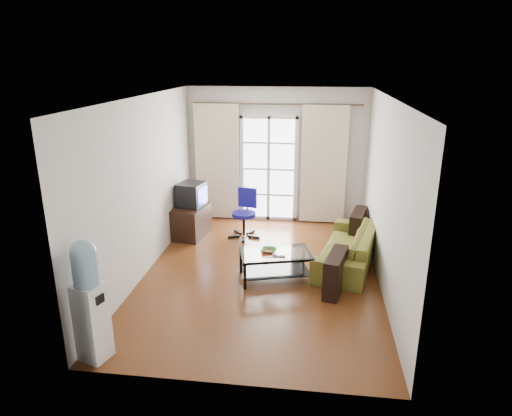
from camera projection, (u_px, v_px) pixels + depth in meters
The scene contains 20 objects.
floor at pixel (261, 273), 7.18m from camera, with size 5.20×5.20×0.00m, color brown.
ceiling at pixel (262, 97), 6.33m from camera, with size 5.20×5.20×0.00m, color white.
wall_back at pixel (276, 155), 9.21m from camera, with size 3.60×0.02×2.70m, color silver.
wall_front at pixel (229, 266), 4.31m from camera, with size 3.60×0.02×2.70m, color silver.
wall_left at pixel (145, 187), 6.98m from camera, with size 0.02×5.20×2.70m, color silver.
wall_right at pixel (386, 195), 6.54m from camera, with size 0.02×5.20×2.70m, color silver.
french_door at pixel (269, 169), 9.26m from camera, with size 1.16×0.06×2.15m.
curtain_rod at pixel (277, 104), 8.79m from camera, with size 0.04×0.04×3.30m, color #4C3F2D.
curtain_left at pixel (217, 162), 9.29m from camera, with size 0.90×0.07×2.35m, color beige.
curtain_right at pixel (324, 165), 9.02m from camera, with size 0.90×0.07×2.35m, color beige.
radiator at pixel (314, 207), 9.33m from camera, with size 0.64×0.12×0.64m, color gray.
sofa at pixel (348, 246), 7.45m from camera, with size 1.24×2.14×0.59m, color brown.
coffee_table at pixel (276, 262), 6.92m from camera, with size 1.19×0.87×0.43m.
bowl at pixel (269, 251), 6.87m from camera, with size 0.24×0.24×0.06m, color green.
book at pixel (261, 253), 6.83m from camera, with size 0.21×0.25×0.02m, color #972B12.
remote at pixel (279, 256), 6.71m from camera, with size 0.18×0.05×0.02m, color black.
tv_stand at pixel (191, 221), 8.59m from camera, with size 0.53×0.80×0.58m, color black.
crt_tv at pixel (191, 194), 8.50m from camera, with size 0.56×0.56×0.44m.
task_chair at pixel (244, 223), 8.58m from camera, with size 0.74×0.74×0.91m.
water_cooler at pixel (89, 299), 4.92m from camera, with size 0.36×0.36×1.43m.
Camera 1 is at (0.75, -6.46, 3.22)m, focal length 32.00 mm.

